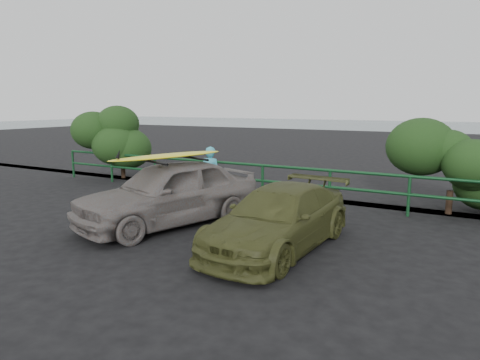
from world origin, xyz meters
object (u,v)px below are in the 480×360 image
object	(u,v)px
olive_vehicle	(278,218)
man	(211,175)
surfboard	(168,156)
guardrail	(233,179)
sedan	(169,192)

from	to	relation	value
olive_vehicle	man	world-z (taller)	man
man	surfboard	xyz separation A→B (m)	(0.29, -2.20, 0.79)
guardrail	surfboard	world-z (taller)	surfboard
olive_vehicle	man	xyz separation A→B (m)	(-3.16, 2.53, 0.21)
man	surfboard	size ratio (longest dim) A/B	0.55
guardrail	sedan	size ratio (longest dim) A/B	3.19
guardrail	sedan	xyz separation A→B (m)	(0.28, -3.41, 0.23)
sedan	olive_vehicle	size ratio (longest dim) A/B	1.08
guardrail	sedan	distance (m)	3.43
sedan	guardrail	bearing A→B (deg)	113.66
olive_vehicle	man	bearing A→B (deg)	145.25
guardrail	man	bearing A→B (deg)	-90.29
olive_vehicle	guardrail	bearing A→B (deg)	134.11
man	olive_vehicle	bearing A→B (deg)	137.32
guardrail	man	distance (m)	1.24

